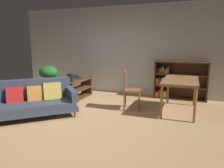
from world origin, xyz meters
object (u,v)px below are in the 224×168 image
object	(u,v)px
bookshelf	(177,81)
desk_speaker	(70,78)
fabric_couch	(27,100)
dining_table	(181,83)
open_laptop	(79,78)
dining_chair_near	(129,88)
potted_floor_plant	(49,75)
media_console	(77,89)

from	to	relation	value
bookshelf	desk_speaker	bearing A→B (deg)	-153.02
fabric_couch	desk_speaker	world-z (taller)	fabric_couch
desk_speaker	dining_table	size ratio (longest dim) A/B	0.15
open_laptop	dining_chair_near	distance (m)	1.86
fabric_couch	dining_table	xyz separation A→B (m)	(3.08, 1.53, 0.32)
potted_floor_plant	dining_chair_near	bearing A→B (deg)	-7.84
potted_floor_plant	bookshelf	distance (m)	3.74
desk_speaker	dining_table	xyz separation A→B (m)	(2.84, 0.14, 0.02)
dining_chair_near	desk_speaker	bearing A→B (deg)	176.53
media_console	dining_chair_near	bearing A→B (deg)	-13.99
media_console	bookshelf	distance (m)	2.87
desk_speaker	potted_floor_plant	bearing A→B (deg)	164.11
open_laptop	fabric_couch	bearing A→B (deg)	-95.77
desk_speaker	dining_chair_near	xyz separation A→B (m)	(1.69, -0.10, -0.13)
media_console	bookshelf	size ratio (longest dim) A/B	0.82
media_console	potted_floor_plant	bearing A→B (deg)	-176.18
media_console	desk_speaker	xyz separation A→B (m)	(-0.02, -0.31, 0.38)
fabric_couch	open_laptop	xyz separation A→B (m)	(0.20, 1.96, 0.22)
potted_floor_plant	bookshelf	bearing A→B (deg)	17.32
bookshelf	dining_chair_near	bearing A→B (deg)	-123.94
desk_speaker	dining_chair_near	world-z (taller)	dining_chair_near
desk_speaker	dining_chair_near	size ratio (longest dim) A/B	0.22
fabric_couch	potted_floor_plant	world-z (taller)	potted_floor_plant
media_console	fabric_couch	bearing A→B (deg)	-98.89
fabric_couch	dining_table	bearing A→B (deg)	26.38
dining_table	bookshelf	bearing A→B (deg)	97.57
media_console	open_laptop	distance (m)	0.40
media_console	desk_speaker	size ratio (longest dim) A/B	5.76
dining_chair_near	fabric_couch	bearing A→B (deg)	-146.39
desk_speaker	dining_table	world-z (taller)	dining_table
fabric_couch	bookshelf	size ratio (longest dim) A/B	1.44
dining_table	dining_chair_near	bearing A→B (deg)	-168.03
desk_speaker	fabric_couch	bearing A→B (deg)	-99.92
desk_speaker	potted_floor_plant	world-z (taller)	potted_floor_plant
dining_table	open_laptop	bearing A→B (deg)	171.58
open_laptop	dining_table	bearing A→B (deg)	-8.42
dining_table	fabric_couch	bearing A→B (deg)	-153.62
potted_floor_plant	dining_table	bearing A→B (deg)	-1.71
dining_table	bookshelf	distance (m)	1.24
dining_chair_near	bookshelf	bearing A→B (deg)	56.06
open_laptop	bookshelf	size ratio (longest dim) A/B	0.32
fabric_couch	potted_floor_plant	bearing A→B (deg)	111.43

